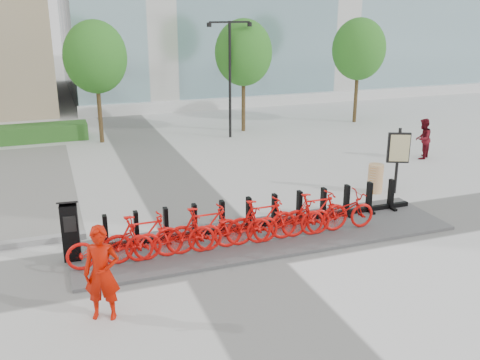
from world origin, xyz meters
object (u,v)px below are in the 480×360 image
object	(u,v)px
kiosk	(70,231)
map_sign	(398,151)
worker_red	(102,273)
construction_barrel	(375,178)
pedestrian	(423,139)
bike_0	(110,244)

from	to	relation	value
kiosk	map_sign	world-z (taller)	map_sign
worker_red	construction_barrel	size ratio (longest dim) A/B	2.02
pedestrian	construction_barrel	distance (m)	4.80
construction_barrel	pedestrian	bearing A→B (deg)	35.16
bike_0	pedestrian	world-z (taller)	pedestrian
construction_barrel	bike_0	bearing A→B (deg)	-163.94
worker_red	map_sign	world-z (taller)	map_sign
kiosk	pedestrian	xyz separation A→B (m)	(13.13, 4.57, -0.00)
worker_red	construction_barrel	distance (m)	9.83
kiosk	map_sign	size ratio (longest dim) A/B	0.70
construction_barrel	map_sign	size ratio (longest dim) A/B	0.44
worker_red	map_sign	bearing A→B (deg)	43.73
kiosk	construction_barrel	world-z (taller)	kiosk
kiosk	worker_red	xyz separation A→B (m)	(0.42, -2.57, 0.14)
worker_red	pedestrian	distance (m)	14.57
pedestrian	map_sign	bearing A→B (deg)	5.54
worker_red	map_sign	distance (m)	10.19
kiosk	construction_barrel	size ratio (longest dim) A/B	1.60
kiosk	worker_red	world-z (taller)	worker_red
bike_0	worker_red	size ratio (longest dim) A/B	1.04
bike_0	construction_barrel	xyz separation A→B (m)	(8.42, 2.42, -0.13)
pedestrian	construction_barrel	xyz separation A→B (m)	(-3.92, -2.76, -0.32)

